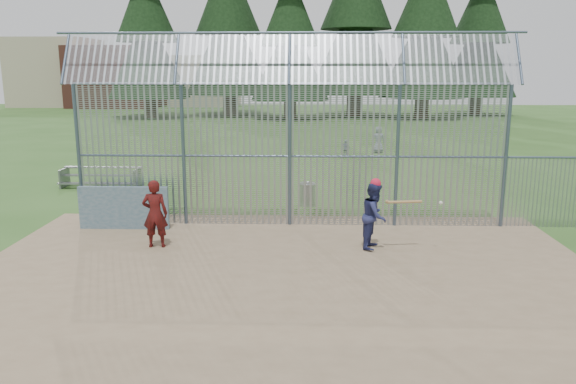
{
  "coord_description": "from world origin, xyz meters",
  "views": [
    {
      "loc": [
        0.45,
        -12.07,
        4.39
      ],
      "look_at": [
        0.0,
        2.0,
        1.3
      ],
      "focal_mm": 35.0,
      "sensor_mm": 36.0,
      "label": 1
    }
  ],
  "objects_px": {
    "trash_can": "(307,194)",
    "batter": "(375,216)",
    "bleacher": "(101,176)",
    "dugout_wall": "(124,208)",
    "onlooker": "(155,214)"
  },
  "relations": [
    {
      "from": "dugout_wall",
      "to": "batter",
      "type": "distance_m",
      "value": 6.93
    },
    {
      "from": "dugout_wall",
      "to": "trash_can",
      "type": "distance_m",
      "value": 5.92
    },
    {
      "from": "dugout_wall",
      "to": "bleacher",
      "type": "xyz_separation_m",
      "value": [
        -2.74,
        5.71,
        -0.21
      ]
    },
    {
      "from": "dugout_wall",
      "to": "bleacher",
      "type": "bearing_deg",
      "value": 115.6
    },
    {
      "from": "trash_can",
      "to": "batter",
      "type": "bearing_deg",
      "value": -69.7
    },
    {
      "from": "batter",
      "to": "trash_can",
      "type": "xyz_separation_m",
      "value": [
        -1.65,
        4.46,
        -0.47
      ]
    },
    {
      "from": "dugout_wall",
      "to": "trash_can",
      "type": "height_order",
      "value": "dugout_wall"
    },
    {
      "from": "onlooker",
      "to": "bleacher",
      "type": "distance_m",
      "value": 8.36
    },
    {
      "from": "onlooker",
      "to": "bleacher",
      "type": "relative_size",
      "value": 0.57
    },
    {
      "from": "batter",
      "to": "bleacher",
      "type": "height_order",
      "value": "batter"
    },
    {
      "from": "batter",
      "to": "trash_can",
      "type": "relative_size",
      "value": 2.02
    },
    {
      "from": "batter",
      "to": "trash_can",
      "type": "height_order",
      "value": "batter"
    },
    {
      "from": "trash_can",
      "to": "bleacher",
      "type": "relative_size",
      "value": 0.27
    },
    {
      "from": "bleacher",
      "to": "trash_can",
      "type": "bearing_deg",
      "value": -19.22
    },
    {
      "from": "onlooker",
      "to": "batter",
      "type": "bearing_deg",
      "value": 177.77
    }
  ]
}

